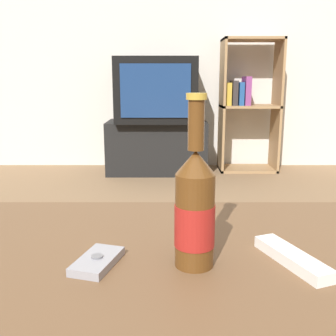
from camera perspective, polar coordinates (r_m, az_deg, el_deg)
name	(u,v)px	position (r m, az deg, el deg)	size (l,w,h in m)	color
back_wall	(167,15)	(3.58, -0.11, 21.30)	(8.00, 0.05, 2.60)	beige
coffee_table	(164,329)	(0.63, -0.64, -22.37)	(1.14, 0.88, 0.46)	brown
tv_stand	(157,147)	(3.30, -1.61, 3.11)	(0.82, 0.43, 0.43)	black
television	(157,90)	(3.25, -1.66, 11.25)	(0.64, 0.58, 0.51)	black
bookshelf	(246,103)	(3.40, 11.32, 9.26)	(0.48, 0.30, 1.09)	#99754C
beer_bottle	(195,209)	(0.64, 3.92, -5.97)	(0.07, 0.07, 0.28)	#563314
cell_phone	(97,261)	(0.69, -10.21, -13.15)	(0.08, 0.12, 0.02)	gray
remote_control	(292,258)	(0.71, 17.57, -12.33)	(0.10, 0.17, 0.02)	white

